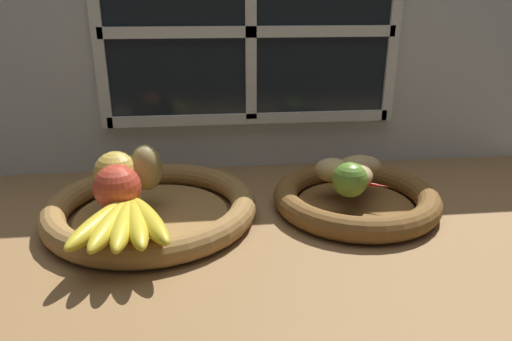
% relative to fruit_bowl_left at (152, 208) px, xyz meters
% --- Properties ---
extents(ground_plane, '(1.40, 0.90, 0.03)m').
position_rel_fruit_bowl_left_xyz_m(ground_plane, '(0.21, -0.03, -0.04)').
color(ground_plane, olive).
extents(back_wall, '(1.40, 0.05, 0.55)m').
position_rel_fruit_bowl_left_xyz_m(back_wall, '(0.21, 0.27, 0.26)').
color(back_wall, silver).
rests_on(back_wall, ground_plane).
extents(fruit_bowl_left, '(0.38, 0.38, 0.05)m').
position_rel_fruit_bowl_left_xyz_m(fruit_bowl_left, '(0.00, 0.00, 0.00)').
color(fruit_bowl_left, olive).
rests_on(fruit_bowl_left, ground_plane).
extents(fruit_bowl_right, '(0.31, 0.31, 0.05)m').
position_rel_fruit_bowl_left_xyz_m(fruit_bowl_right, '(0.38, -0.00, 0.00)').
color(fruit_bowl_right, brown).
rests_on(fruit_bowl_right, ground_plane).
extents(apple_golden_left, '(0.08, 0.08, 0.08)m').
position_rel_fruit_bowl_left_xyz_m(apple_golden_left, '(-0.06, 0.01, 0.06)').
color(apple_golden_left, gold).
rests_on(apple_golden_left, fruit_bowl_left).
extents(apple_red_front, '(0.08, 0.08, 0.08)m').
position_rel_fruit_bowl_left_xyz_m(apple_red_front, '(-0.05, -0.05, 0.06)').
color(apple_red_front, '#CC422D').
rests_on(apple_red_front, fruit_bowl_left).
extents(pear_brown, '(0.07, 0.07, 0.09)m').
position_rel_fruit_bowl_left_xyz_m(pear_brown, '(-0.01, 0.03, 0.07)').
color(pear_brown, olive).
rests_on(pear_brown, fruit_bowl_left).
extents(banana_bunch_front, '(0.17, 0.19, 0.03)m').
position_rel_fruit_bowl_left_xyz_m(banana_bunch_front, '(-0.02, -0.13, 0.04)').
color(banana_bunch_front, gold).
rests_on(banana_bunch_front, fruit_bowl_left).
extents(potato_oblong, '(0.08, 0.07, 0.05)m').
position_rel_fruit_bowl_left_xyz_m(potato_oblong, '(0.34, 0.03, 0.05)').
color(potato_oblong, tan).
rests_on(potato_oblong, fruit_bowl_right).
extents(potato_large, '(0.09, 0.09, 0.04)m').
position_rel_fruit_bowl_left_xyz_m(potato_large, '(0.38, 0.00, 0.05)').
color(potato_large, tan).
rests_on(potato_large, fruit_bowl_right).
extents(potato_back, '(0.09, 0.06, 0.04)m').
position_rel_fruit_bowl_left_xyz_m(potato_back, '(0.40, 0.05, 0.05)').
color(potato_back, tan).
rests_on(potato_back, fruit_bowl_right).
extents(lime_near, '(0.06, 0.06, 0.06)m').
position_rel_fruit_bowl_left_xyz_m(lime_near, '(0.35, -0.04, 0.06)').
color(lime_near, olive).
rests_on(lime_near, fruit_bowl_right).
extents(chili_pepper, '(0.10, 0.07, 0.02)m').
position_rel_fruit_bowl_left_xyz_m(chili_pepper, '(0.39, -0.01, 0.03)').
color(chili_pepper, red).
rests_on(chili_pepper, fruit_bowl_right).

